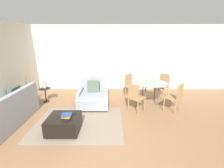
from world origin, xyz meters
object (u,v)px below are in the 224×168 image
dining_chair_near_right (176,96)px  dining_chair_far_left (130,84)px  dining_table (151,85)px  tv_remote_secondary (73,114)px  potted_plant (30,96)px  couch (4,115)px  picture_frame (44,86)px  tv_remote_primary (68,121)px  dining_chair_near_left (135,96)px  armchair (93,96)px  book_stack (67,115)px  side_table (45,92)px  dining_chair_far_right (163,84)px  ottoman (64,123)px

dining_chair_near_right → dining_chair_far_left: same height
dining_table → tv_remote_secondary: bearing=-145.3°
tv_remote_secondary → dining_table: size_ratio=0.14×
potted_plant → dining_chair_far_left: 3.64m
dining_chair_near_right → couch: bearing=-170.1°
picture_frame → tv_remote_secondary: bearing=-50.3°
tv_remote_primary → dining_chair_near_left: bearing=36.3°
armchair → book_stack: bearing=-107.3°
couch → potted_plant: size_ratio=1.97×
dining_chair_far_left → book_stack: bearing=-127.4°
side_table → dining_chair_far_right: size_ratio=0.56×
ottoman → book_stack: bearing=-12.6°
armchair → dining_table: armchair is taller
armchair → dining_table: bearing=6.9°
dining_chair_near_right → dining_chair_near_left: bearing=180.0°
dining_chair_near_right → dining_chair_far_right: size_ratio=1.00×
book_stack → dining_chair_far_left: 2.93m
dining_table → dining_chair_far_left: dining_chair_far_left is taller
armchair → ottoman: size_ratio=1.34×
dining_chair_near_right → side_table: bearing=170.1°
ottoman → dining_chair_far_right: (3.11, 2.31, 0.30)m
dining_table → dining_chair_near_left: bearing=-135.0°
armchair → potted_plant: potted_plant is taller
dining_table → dining_chair_near_right: (0.62, -0.62, -0.16)m
tv_remote_secondary → picture_frame: 2.23m
potted_plant → dining_chair_near_left: size_ratio=1.16×
tv_remote_secondary → side_table: 2.22m
ottoman → potted_plant: potted_plant is taller
tv_remote_primary → dining_table: dining_table is taller
couch → ottoman: couch is taller
tv_remote_primary → dining_chair_far_right: dining_chair_far_right is taller
dining_chair_near_left → potted_plant: bearing=169.4°
picture_frame → dining_chair_near_left: (3.08, -0.75, -0.09)m
book_stack → dining_chair_far_right: (3.02, 2.33, 0.08)m
tv_remote_primary → side_table: (-1.38, 2.00, -0.04)m
potted_plant → dining_chair_near_left: potted_plant is taller
side_table → dining_chair_far_left: bearing=9.1°
ottoman → dining_chair_far_left: 2.98m
picture_frame → potted_plant: bearing=-171.0°
couch → dining_table: bearing=19.4°
book_stack → picture_frame: size_ratio=1.21×
tv_remote_primary → potted_plant: (-1.89, 1.92, -0.16)m
armchair → book_stack: 1.54m
dining_chair_far_left → dining_chair_far_right: same height
ottoman → dining_chair_near_right: size_ratio=0.82×
book_stack → tv_remote_primary: book_stack is taller
ottoman → dining_table: size_ratio=0.66×
couch → tv_remote_primary: couch is taller
picture_frame → dining_chair_far_right: (4.32, 0.49, -0.09)m
side_table → dining_chair_far_right: dining_chair_far_right is taller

